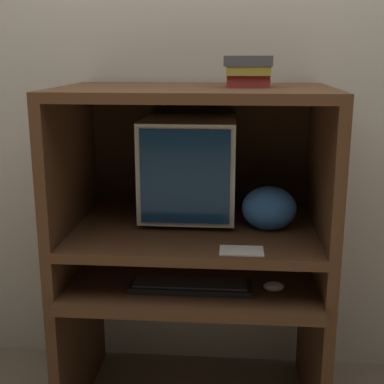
% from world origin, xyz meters
% --- Properties ---
extents(wall_back, '(6.00, 0.06, 2.60)m').
position_xyz_m(wall_back, '(0.00, 0.71, 1.30)').
color(wall_back, beige).
rests_on(wall_back, ground_plane).
extents(desk_base, '(1.00, 0.69, 0.60)m').
position_xyz_m(desk_base, '(0.00, 0.28, 0.38)').
color(desk_base, '#4C2D19').
rests_on(desk_base, ground_plane).
extents(desk_monitor_shelf, '(1.00, 0.65, 0.18)m').
position_xyz_m(desk_monitor_shelf, '(0.00, 0.33, 0.74)').
color(desk_monitor_shelf, '#4C2D19').
rests_on(desk_monitor_shelf, desk_base).
extents(hutch_upper, '(1.00, 0.65, 0.53)m').
position_xyz_m(hutch_upper, '(0.00, 0.36, 1.14)').
color(hutch_upper, '#4C2D19').
rests_on(hutch_upper, desk_monitor_shelf).
extents(crt_monitor, '(0.37, 0.37, 0.40)m').
position_xyz_m(crt_monitor, '(-0.03, 0.44, 0.99)').
color(crt_monitor, beige).
rests_on(crt_monitor, desk_monitor_shelf).
extents(keyboard, '(0.44, 0.14, 0.03)m').
position_xyz_m(keyboard, '(-0.00, 0.15, 0.61)').
color(keyboard, black).
rests_on(keyboard, desk_base).
extents(mouse, '(0.07, 0.05, 0.03)m').
position_xyz_m(mouse, '(0.30, 0.15, 0.62)').
color(mouse, '#B7B7B7').
rests_on(mouse, desk_base).
extents(snack_bag, '(0.20, 0.15, 0.17)m').
position_xyz_m(snack_bag, '(0.28, 0.32, 0.86)').
color(snack_bag, '#336BB7').
rests_on(snack_bag, desk_monitor_shelf).
extents(book_stack, '(0.17, 0.13, 0.11)m').
position_xyz_m(book_stack, '(0.19, 0.33, 1.37)').
color(book_stack, maroon).
rests_on(book_stack, hutch_upper).
extents(paper_card, '(0.15, 0.10, 0.00)m').
position_xyz_m(paper_card, '(0.18, 0.08, 0.78)').
color(paper_card, beige).
rests_on(paper_card, desk_monitor_shelf).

